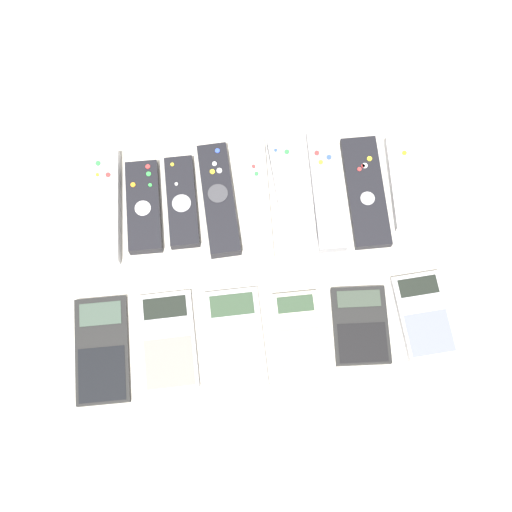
# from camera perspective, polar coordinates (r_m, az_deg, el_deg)

# --- Properties ---
(ground_plane) EXTENTS (3.00, 3.00, 0.00)m
(ground_plane) POSITION_cam_1_polar(r_m,az_deg,el_deg) (1.10, 0.11, -1.33)
(ground_plane) COLOR beige
(remote_0) EXTENTS (0.07, 0.19, 0.03)m
(remote_0) POSITION_cam_1_polar(r_m,az_deg,el_deg) (1.15, -12.32, 3.83)
(remote_0) COLOR #B7B7BC
(remote_0) RESTS_ON ground_plane
(remote_1) EXTENTS (0.05, 0.15, 0.02)m
(remote_1) POSITION_cam_1_polar(r_m,az_deg,el_deg) (1.14, -8.98, 3.91)
(remote_1) COLOR black
(remote_1) RESTS_ON ground_plane
(remote_2) EXTENTS (0.05, 0.15, 0.02)m
(remote_2) POSITION_cam_1_polar(r_m,az_deg,el_deg) (1.14, -5.96, 4.33)
(remote_2) COLOR black
(remote_2) RESTS_ON ground_plane
(remote_3) EXTENTS (0.06, 0.19, 0.03)m
(remote_3) POSITION_cam_1_polar(r_m,az_deg,el_deg) (1.13, -3.01, 4.54)
(remote_3) COLOR black
(remote_3) RESTS_ON ground_plane
(remote_4) EXTENTS (0.05, 0.20, 0.02)m
(remote_4) POSITION_cam_1_polar(r_m,az_deg,el_deg) (1.13, -0.07, 4.59)
(remote_4) COLOR white
(remote_4) RESTS_ON ground_plane
(remote_5) EXTENTS (0.06, 0.18, 0.03)m
(remote_5) POSITION_cam_1_polar(r_m,az_deg,el_deg) (1.14, 2.76, 5.23)
(remote_5) COLOR silver
(remote_5) RESTS_ON ground_plane
(remote_6) EXTENTS (0.05, 0.20, 0.02)m
(remote_6) POSITION_cam_1_polar(r_m,az_deg,el_deg) (1.15, 5.62, 5.28)
(remote_6) COLOR gray
(remote_6) RESTS_ON ground_plane
(remote_7) EXTENTS (0.06, 0.19, 0.02)m
(remote_7) POSITION_cam_1_polar(r_m,az_deg,el_deg) (1.15, 8.75, 5.10)
(remote_7) COLOR black
(remote_7) RESTS_ON ground_plane
(remote_8) EXTENTS (0.05, 0.16, 0.02)m
(remote_8) POSITION_cam_1_polar(r_m,az_deg,el_deg) (1.17, 11.68, 5.71)
(remote_8) COLOR silver
(remote_8) RESTS_ON ground_plane
(calculator_0) EXTENTS (0.08, 0.16, 0.01)m
(calculator_0) POSITION_cam_1_polar(r_m,az_deg,el_deg) (1.09, -12.22, -7.36)
(calculator_0) COLOR black
(calculator_0) RESTS_ON ground_plane
(calculator_1) EXTENTS (0.08, 0.15, 0.01)m
(calculator_1) POSITION_cam_1_polar(r_m,az_deg,el_deg) (1.08, -7.06, -6.75)
(calculator_1) COLOR #B2B2B7
(calculator_1) RESTS_ON ground_plane
(calculator_2) EXTENTS (0.09, 0.15, 0.01)m
(calculator_2) POSITION_cam_1_polar(r_m,az_deg,el_deg) (1.07, -1.65, -6.67)
(calculator_2) COLOR #B2B2B7
(calculator_2) RESTS_ON ground_plane
(calculator_3) EXTENTS (0.07, 0.12, 0.02)m
(calculator_3) POSITION_cam_1_polar(r_m,az_deg,el_deg) (1.07, 3.40, -5.98)
(calculator_3) COLOR beige
(calculator_3) RESTS_ON ground_plane
(calculator_4) EXTENTS (0.09, 0.12, 0.01)m
(calculator_4) POSITION_cam_1_polar(r_m,az_deg,el_deg) (1.09, 8.36, -5.53)
(calculator_4) COLOR black
(calculator_4) RESTS_ON ground_plane
(calculator_5) EXTENTS (0.08, 0.13, 0.02)m
(calculator_5) POSITION_cam_1_polar(r_m,az_deg,el_deg) (1.11, 13.28, -4.62)
(calculator_5) COLOR #B2B2B7
(calculator_5) RESTS_ON ground_plane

